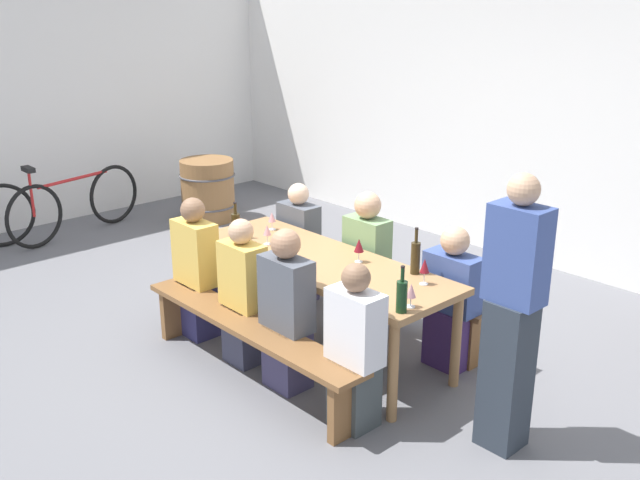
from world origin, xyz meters
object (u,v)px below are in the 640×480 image
(bench_far, at_px, (381,284))
(wine_glass_2, at_px, (267,231))
(seated_guest_near_1, at_px, (243,296))
(seated_guest_far_0, at_px, (299,246))
(wine_glass_3, at_px, (272,218))
(seated_guest_far_2, at_px, (451,302))
(seated_guest_far_1, at_px, (366,264))
(standing_host, at_px, (511,320))
(parked_bicycle_0, at_px, (75,204))
(wine_bottle_2, at_px, (415,257))
(seated_guest_near_2, at_px, (287,314))
(tasting_table, at_px, (320,269))
(bench_near, at_px, (248,334))
(seated_guest_near_0, at_px, (196,272))
(wine_bottle_1, at_px, (402,295))
(wine_glass_1, at_px, (425,267))
(wine_bottle_0, at_px, (236,225))
(wine_glass_4, at_px, (411,291))
(seated_guest_near_3, at_px, (355,351))
(wine_barrel, at_px, (208,190))
(wine_glass_0, at_px, (359,246))

(bench_far, bearing_deg, wine_glass_2, -124.41)
(seated_guest_near_1, xyz_separation_m, seated_guest_far_0, (-0.61, 1.07, -0.02))
(wine_glass_3, relative_size, seated_guest_far_2, 0.14)
(seated_guest_far_2, bearing_deg, seated_guest_far_1, -90.00)
(seated_guest_near_1, distance_m, standing_host, 2.00)
(parked_bicycle_0, bearing_deg, seated_guest_far_0, -91.31)
(wine_bottle_2, relative_size, seated_guest_near_2, 0.29)
(tasting_table, relative_size, standing_host, 1.31)
(bench_near, relative_size, standing_host, 1.25)
(wine_glass_3, bearing_deg, seated_guest_near_2, -34.75)
(bench_far, relative_size, wine_bottle_2, 6.28)
(bench_far, bearing_deg, parked_bicycle_0, -168.33)
(bench_far, height_order, seated_guest_near_2, seated_guest_near_2)
(wine_bottle_2, bearing_deg, seated_guest_near_0, -151.51)
(wine_bottle_1, xyz_separation_m, wine_glass_1, (-0.19, 0.45, 0.02))
(wine_bottle_0, height_order, seated_guest_near_0, seated_guest_near_0)
(wine_bottle_0, relative_size, seated_guest_far_2, 0.28)
(wine_bottle_0, bearing_deg, wine_glass_2, 16.98)
(wine_glass_4, bearing_deg, wine_bottle_1, -85.44)
(wine_bottle_2, bearing_deg, seated_guest_near_3, -74.45)
(bench_far, bearing_deg, tasting_table, -90.00)
(wine_bottle_1, xyz_separation_m, wine_bottle_2, (-0.37, 0.56, 0.01))
(wine_glass_1, height_order, seated_guest_near_1, seated_guest_near_1)
(bench_near, relative_size, seated_guest_near_3, 1.94)
(bench_far, xyz_separation_m, seated_guest_far_0, (-0.86, -0.15, 0.15))
(wine_barrel, bearing_deg, tasting_table, -21.05)
(wine_glass_4, relative_size, wine_barrel, 0.22)
(bench_far, relative_size, seated_guest_near_3, 1.94)
(wine_bottle_0, relative_size, wine_barrel, 0.41)
(wine_glass_0, height_order, seated_guest_near_3, seated_guest_near_3)
(wine_glass_3, bearing_deg, wine_bottle_1, -13.87)
(tasting_table, xyz_separation_m, standing_host, (1.67, -0.02, 0.16))
(wine_glass_3, relative_size, seated_guest_near_1, 0.14)
(wine_glass_1, relative_size, wine_glass_4, 1.15)
(wine_bottle_0, distance_m, wine_glass_0, 1.11)
(wine_bottle_0, bearing_deg, standing_host, 3.35)
(seated_guest_far_2, bearing_deg, wine_bottle_1, 14.83)
(wine_bottle_0, bearing_deg, wine_bottle_1, -3.05)
(standing_host, bearing_deg, wine_bottle_1, 21.18)
(bench_near, height_order, wine_bottle_2, wine_bottle_2)
(wine_glass_1, xyz_separation_m, wine_glass_4, (0.19, -0.36, -0.02))
(seated_guest_near_2, bearing_deg, wine_glass_4, -64.86)
(seated_guest_near_0, height_order, seated_guest_far_2, seated_guest_near_0)
(seated_guest_near_0, height_order, standing_host, standing_host)
(wine_glass_0, relative_size, wine_glass_3, 1.19)
(standing_host, bearing_deg, tasting_table, -0.81)
(wine_bottle_1, relative_size, seated_guest_near_3, 0.28)
(bench_near, relative_size, wine_glass_2, 13.20)
(wine_glass_4, bearing_deg, seated_guest_near_0, -169.02)
(seated_guest_far_2, bearing_deg, bench_near, -33.92)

